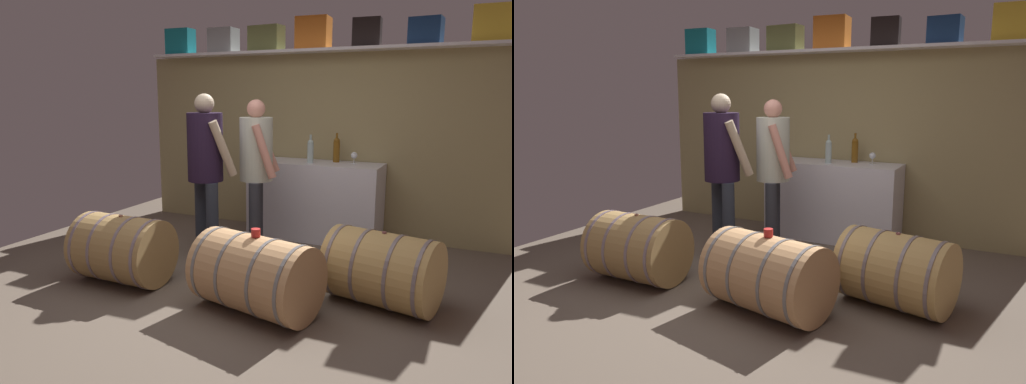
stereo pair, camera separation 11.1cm
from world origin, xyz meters
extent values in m
cube|color=brown|center=(0.00, 0.59, -0.01)|extent=(5.79, 7.88, 0.02)
cube|color=#9B8B5C|center=(0.00, 2.34, 1.06)|extent=(4.59, 0.10, 2.13)
cube|color=silver|center=(0.00, 2.19, 2.14)|extent=(4.22, 0.40, 0.03)
cube|color=#147C89|center=(-1.83, 2.19, 2.32)|extent=(0.34, 0.24, 0.32)
cube|color=gray|center=(-1.19, 2.19, 2.31)|extent=(0.33, 0.28, 0.30)
cube|color=olive|center=(-0.61, 2.19, 2.31)|extent=(0.41, 0.25, 0.29)
cube|color=orange|center=(-0.02, 2.19, 2.34)|extent=(0.38, 0.32, 0.35)
cube|color=black|center=(0.58, 2.19, 2.31)|extent=(0.31, 0.20, 0.31)
cube|color=navy|center=(1.19, 2.19, 2.30)|extent=(0.33, 0.28, 0.27)
cube|color=yellow|center=(1.84, 2.19, 2.33)|extent=(0.44, 0.24, 0.35)
cube|color=white|center=(0.10, 2.01, 0.45)|extent=(1.51, 0.54, 0.90)
cylinder|color=#ABC4BF|center=(0.06, 1.95, 1.00)|extent=(0.07, 0.07, 0.22)
sphere|color=#ABC4BF|center=(0.06, 1.95, 1.13)|extent=(0.07, 0.07, 0.07)
cylinder|color=#ABC4BF|center=(0.06, 1.95, 1.18)|extent=(0.03, 0.03, 0.08)
cylinder|color=brown|center=(0.31, 2.13, 1.01)|extent=(0.07, 0.07, 0.23)
sphere|color=brown|center=(0.31, 2.13, 1.14)|extent=(0.07, 0.07, 0.07)
cylinder|color=brown|center=(0.31, 2.13, 1.19)|extent=(0.02, 0.02, 0.08)
cylinder|color=white|center=(0.52, 2.10, 0.90)|extent=(0.07, 0.07, 0.00)
cylinder|color=white|center=(0.52, 2.10, 0.93)|extent=(0.01, 0.01, 0.06)
sphere|color=white|center=(0.52, 2.10, 0.99)|extent=(0.07, 0.07, 0.07)
sphere|color=maroon|center=(0.52, 2.10, 0.98)|extent=(0.05, 0.05, 0.05)
cylinder|color=tan|center=(0.34, -0.08, 0.30)|extent=(1.03, 0.78, 0.60)
cylinder|color=slate|center=(-0.04, 0.01, 0.30)|extent=(0.16, 0.60, 0.61)
cylinder|color=slate|center=(0.19, -0.04, 0.30)|extent=(0.16, 0.60, 0.61)
cylinder|color=slate|center=(0.48, -0.11, 0.30)|extent=(0.16, 0.60, 0.61)
cylinder|color=slate|center=(0.72, -0.16, 0.30)|extent=(0.16, 0.60, 0.61)
cylinder|color=#8D4552|center=(0.34, -0.08, 0.61)|extent=(0.04, 0.04, 0.01)
cylinder|color=#9F7C48|center=(-1.01, -0.03, 0.30)|extent=(0.80, 0.60, 0.60)
cylinder|color=slate|center=(-1.34, -0.03, 0.30)|extent=(0.03, 0.61, 0.61)
cylinder|color=slate|center=(-1.13, -0.03, 0.30)|extent=(0.03, 0.61, 0.61)
cylinder|color=slate|center=(-0.88, -0.03, 0.30)|extent=(0.03, 0.61, 0.61)
cylinder|color=slate|center=(-0.67, -0.03, 0.30)|extent=(0.03, 0.61, 0.61)
cylinder|color=brown|center=(-1.01, -0.03, 0.61)|extent=(0.04, 0.04, 0.01)
cylinder|color=tan|center=(1.19, 0.47, 0.30)|extent=(0.94, 0.75, 0.59)
cylinder|color=slate|center=(0.85, 0.54, 0.30)|extent=(0.15, 0.59, 0.60)
cylinder|color=slate|center=(1.06, 0.50, 0.30)|extent=(0.15, 0.59, 0.60)
cylinder|color=slate|center=(1.32, 0.44, 0.30)|extent=(0.15, 0.59, 0.60)
cylinder|color=slate|center=(1.53, 0.40, 0.30)|extent=(0.15, 0.59, 0.60)
cylinder|color=#854B4D|center=(1.19, 0.47, 0.60)|extent=(0.04, 0.04, 0.01)
cylinder|color=red|center=(0.34, -0.08, 0.64)|extent=(0.07, 0.07, 0.06)
cylinder|color=#2C323E|center=(-0.53, 0.75, 0.41)|extent=(0.12, 0.12, 0.81)
cylinder|color=#2C323E|center=(-0.78, 0.93, 0.41)|extent=(0.12, 0.12, 0.81)
cylinder|color=black|center=(-0.66, 0.84, 1.15)|extent=(0.35, 0.35, 0.67)
sphere|color=tan|center=(-0.66, 0.84, 1.57)|extent=(0.19, 0.19, 0.19)
cylinder|color=tan|center=(-0.43, 0.80, 1.15)|extent=(0.24, 0.28, 0.56)
cylinder|color=tan|center=(-0.76, 1.04, 1.15)|extent=(0.24, 0.28, 0.56)
cylinder|color=#30333B|center=(-0.23, 1.08, 0.39)|extent=(0.12, 0.12, 0.78)
cylinder|color=#30333B|center=(-0.32, 1.35, 0.39)|extent=(0.12, 0.12, 0.78)
cylinder|color=beige|center=(-0.28, 1.21, 1.11)|extent=(0.34, 0.34, 0.65)
sphere|color=tan|center=(-0.28, 1.21, 1.52)|extent=(0.19, 0.19, 0.19)
cylinder|color=tan|center=(-0.12, 1.06, 1.11)|extent=(0.26, 0.16, 0.54)
cylinder|color=tan|center=(-0.25, 1.43, 1.11)|extent=(0.28, 0.17, 0.54)
camera|label=1|loc=(1.86, -3.24, 1.66)|focal=33.91mm
camera|label=2|loc=(1.96, -3.19, 1.66)|focal=33.91mm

